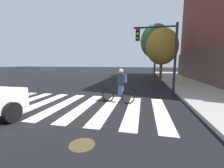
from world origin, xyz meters
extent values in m
plane|color=black|center=(0.00, 0.00, 0.00)|extent=(120.00, 120.00, 0.00)
cube|color=silver|center=(-3.58, 0.00, 0.01)|extent=(0.55, 4.16, 0.01)
cube|color=silver|center=(-2.47, 0.00, 0.01)|extent=(0.55, 4.16, 0.01)
cube|color=silver|center=(-1.36, 0.00, 0.01)|extent=(0.55, 4.16, 0.01)
cube|color=silver|center=(-0.25, 0.00, 0.01)|extent=(0.55, 4.16, 0.01)
cube|color=silver|center=(0.86, 0.00, 0.01)|extent=(0.55, 4.16, 0.01)
cube|color=silver|center=(1.97, 0.00, 0.01)|extent=(0.55, 4.16, 0.01)
cube|color=silver|center=(3.08, 0.00, 0.01)|extent=(0.55, 4.16, 0.01)
cube|color=silver|center=(4.19, 0.00, 0.01)|extent=(0.55, 4.16, 0.01)
cylinder|color=#473D1E|center=(2.05, -2.92, 0.00)|extent=(0.64, 0.64, 0.01)
cylinder|color=black|center=(-0.79, -2.15, 0.34)|extent=(0.25, 0.68, 0.68)
torus|color=black|center=(2.76, 0.87, 0.33)|extent=(0.66, 0.16, 0.66)
torus|color=black|center=(1.72, 1.03, 0.33)|extent=(0.66, 0.16, 0.66)
cylinder|color=black|center=(2.24, 0.95, 0.61)|extent=(0.89, 0.19, 0.05)
cylinder|color=black|center=(2.40, 0.93, 0.68)|extent=(0.04, 0.04, 0.45)
cube|color=#384772|center=(2.40, 0.93, 0.73)|extent=(0.24, 0.31, 0.56)
cube|color=#26262D|center=(2.40, 0.93, 1.18)|extent=(0.29, 0.39, 0.56)
sphere|color=tan|center=(2.40, 0.93, 1.58)|extent=(0.22, 0.22, 0.22)
cube|color=navy|center=(2.57, 0.90, 1.23)|extent=(0.20, 0.30, 0.40)
cylinder|color=black|center=(5.21, 3.08, 2.10)|extent=(0.14, 0.14, 4.20)
cylinder|color=black|center=(4.01, 3.08, 4.00)|extent=(2.40, 0.10, 0.10)
cube|color=black|center=(3.05, 3.08, 3.65)|extent=(0.24, 0.20, 0.76)
sphere|color=red|center=(3.05, 2.97, 3.89)|extent=(0.14, 0.14, 0.14)
sphere|color=gold|center=(3.05, 2.97, 3.65)|extent=(0.14, 0.14, 0.14)
sphere|color=green|center=(3.05, 2.97, 3.41)|extent=(0.14, 0.14, 0.14)
cylinder|color=gold|center=(6.95, 8.65, 0.47)|extent=(0.22, 0.22, 0.65)
sphere|color=gold|center=(6.95, 8.65, 0.84)|extent=(0.18, 0.18, 0.18)
cylinder|color=gold|center=(7.11, 8.65, 0.51)|extent=(0.12, 0.09, 0.09)
cylinder|color=#4C3823|center=(5.00, 8.21, 1.14)|extent=(0.24, 0.24, 2.29)
ellipsoid|color=olive|center=(5.00, 8.21, 3.43)|extent=(2.85, 2.85, 3.27)
cylinder|color=#4C3823|center=(4.92, 15.38, 1.63)|extent=(0.24, 0.24, 3.26)
ellipsoid|color=#386033|center=(4.92, 15.38, 4.88)|extent=(4.05, 4.05, 4.66)
camera|label=1|loc=(3.47, -5.96, 1.97)|focal=23.28mm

